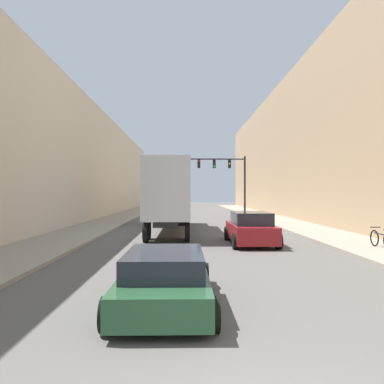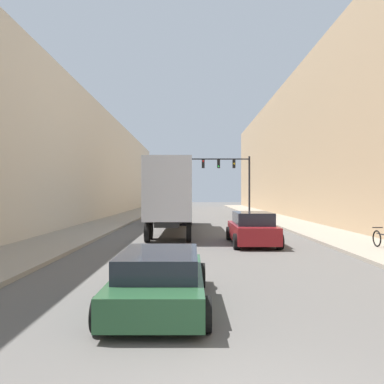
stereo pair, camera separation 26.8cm
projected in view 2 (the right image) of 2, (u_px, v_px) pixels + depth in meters
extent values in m
cube|color=gray|center=(279.00, 220.00, 33.43)|extent=(3.42, 80.00, 0.15)
cube|color=gray|center=(116.00, 220.00, 33.37)|extent=(3.42, 80.00, 0.15)
cube|color=tan|center=(332.00, 142.00, 33.47)|extent=(6.00, 80.00, 14.08)
cube|color=beige|center=(63.00, 161.00, 33.37)|extent=(6.00, 80.00, 10.66)
cube|color=silver|center=(171.00, 190.00, 23.03)|extent=(2.40, 10.63, 3.20)
cube|color=black|center=(171.00, 218.00, 23.03)|extent=(1.20, 10.63, 0.24)
cube|color=black|center=(175.00, 205.00, 29.71)|extent=(2.40, 2.73, 3.04)
cylinder|color=black|center=(146.00, 232.00, 18.91)|extent=(0.25, 1.00, 1.00)
cylinder|color=black|center=(187.00, 232.00, 18.92)|extent=(0.25, 1.00, 1.00)
cylinder|color=black|center=(149.00, 230.00, 20.11)|extent=(0.25, 1.00, 1.00)
cylinder|color=black|center=(188.00, 230.00, 20.12)|extent=(0.25, 1.00, 1.00)
cylinder|color=black|center=(162.00, 218.00, 29.70)|extent=(0.25, 1.00, 1.00)
cylinder|color=black|center=(188.00, 218.00, 29.71)|extent=(0.25, 1.00, 1.00)
cube|color=#234C2D|center=(159.00, 284.00, 8.29)|extent=(1.85, 4.47, 0.58)
cube|color=#1E232D|center=(158.00, 262.00, 8.06)|extent=(1.63, 2.46, 0.46)
cylinder|color=black|center=(128.00, 275.00, 9.82)|extent=(0.25, 0.64, 0.64)
cylinder|color=black|center=(199.00, 275.00, 9.83)|extent=(0.25, 0.64, 0.64)
cylinder|color=black|center=(99.00, 314.00, 6.65)|extent=(0.25, 0.64, 0.64)
cylinder|color=black|center=(203.00, 314.00, 6.65)|extent=(0.25, 0.64, 0.64)
cube|color=maroon|center=(250.00, 232.00, 18.17)|extent=(1.91, 4.62, 0.79)
cube|color=#1E232D|center=(251.00, 218.00, 17.94)|extent=(1.68, 2.54, 0.59)
cylinder|color=black|center=(227.00, 233.00, 19.78)|extent=(0.25, 0.70, 0.70)
cylinder|color=black|center=(263.00, 233.00, 19.78)|extent=(0.25, 0.70, 0.70)
cylinder|color=black|center=(235.00, 241.00, 16.46)|extent=(0.25, 0.70, 0.70)
cylinder|color=black|center=(278.00, 241.00, 16.47)|extent=(0.25, 0.70, 0.70)
cylinder|color=black|center=(248.00, 186.00, 39.64)|extent=(0.20, 0.20, 6.40)
cube|color=black|center=(217.00, 159.00, 39.64)|extent=(6.53, 0.12, 0.12)
cube|color=black|center=(232.00, 164.00, 39.64)|extent=(0.30, 0.24, 0.90)
sphere|color=gold|center=(233.00, 164.00, 39.50)|extent=(0.18, 0.18, 0.18)
cube|color=black|center=(217.00, 164.00, 39.63)|extent=(0.30, 0.24, 0.90)
sphere|color=green|center=(217.00, 166.00, 39.49)|extent=(0.18, 0.18, 0.18)
cube|color=black|center=(202.00, 164.00, 39.63)|extent=(0.30, 0.24, 0.90)
sphere|color=red|center=(202.00, 161.00, 39.49)|extent=(0.18, 0.18, 0.18)
torus|color=black|center=(375.00, 238.00, 16.27)|extent=(0.06, 0.72, 0.72)
cube|color=black|center=(381.00, 234.00, 15.72)|extent=(0.04, 1.11, 0.04)
cube|color=black|center=(375.00, 227.00, 16.22)|extent=(0.44, 0.04, 0.04)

